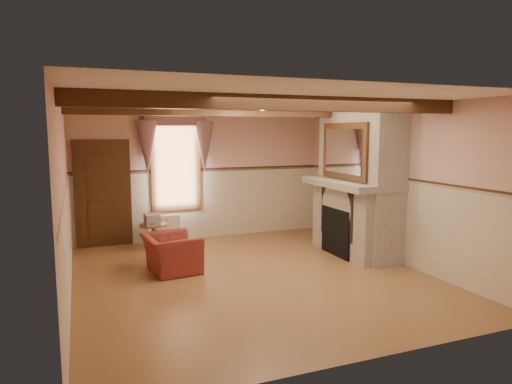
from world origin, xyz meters
name	(u,v)px	position (x,y,z in m)	size (l,w,h in m)	color
floor	(252,276)	(0.00, 0.00, 0.00)	(5.50, 6.00, 0.01)	brown
ceiling	(252,101)	(0.00, 0.00, 2.80)	(5.50, 6.00, 0.01)	silver
wall_back	(203,174)	(0.00, 3.00, 1.40)	(5.50, 0.02, 2.80)	tan
wall_front	(361,227)	(0.00, -3.00, 1.40)	(5.50, 0.02, 2.80)	tan
wall_left	(64,200)	(-2.75, 0.00, 1.40)	(0.02, 6.00, 2.80)	tan
wall_right	(394,184)	(2.75, 0.00, 1.40)	(0.02, 6.00, 2.80)	tan
wainscot	(252,231)	(0.00, 0.00, 0.75)	(5.50, 6.00, 1.50)	beige
chair_rail	(252,184)	(0.00, 0.00, 1.50)	(5.50, 6.00, 0.08)	black
firebox	(339,232)	(2.00, 0.60, 0.45)	(0.20, 0.95, 0.90)	black
armchair	(171,253)	(-1.16, 0.74, 0.31)	(0.96, 0.84, 0.62)	maroon
side_table	(154,238)	(-1.23, 2.13, 0.28)	(0.53, 0.53, 0.55)	brown
book_stack	(152,219)	(-1.26, 2.10, 0.65)	(0.26, 0.32, 0.20)	#B7AD8C
radiator	(163,230)	(-0.96, 2.70, 0.30)	(0.70, 0.18, 0.60)	silver
bowl	(352,178)	(2.24, 0.60, 1.46)	(0.35, 0.35, 0.09)	brown
mantel_clock	(330,172)	(2.24, 1.40, 1.52)	(0.14, 0.24, 0.20)	black
oil_lamp	(344,172)	(2.24, 0.87, 1.56)	(0.11, 0.11, 0.28)	gold
candle_red	(364,178)	(2.24, 0.21, 1.50)	(0.06, 0.06, 0.16)	maroon
jar_yellow	(362,179)	(2.24, 0.27, 1.48)	(0.06, 0.06, 0.12)	gold
fireplace	(360,181)	(2.42, 0.60, 1.40)	(0.85, 2.00, 2.80)	gray
mantel	(351,183)	(2.24, 0.60, 1.36)	(1.05, 2.05, 0.12)	gray
overmantel_mirror	(344,151)	(2.06, 0.60, 1.97)	(0.06, 1.44, 1.04)	silver
door	(103,195)	(-2.10, 2.94, 1.05)	(1.10, 0.10, 2.10)	black
window	(176,164)	(-0.60, 2.97, 1.65)	(1.06, 0.08, 2.02)	white
window_drapes	(176,135)	(-0.60, 2.88, 2.25)	(1.30, 0.14, 1.40)	gray
ceiling_beam_front	(284,103)	(0.00, -1.20, 2.70)	(5.50, 0.18, 0.20)	black
ceiling_beam_back	(228,111)	(0.00, 1.20, 2.70)	(5.50, 0.18, 0.20)	black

